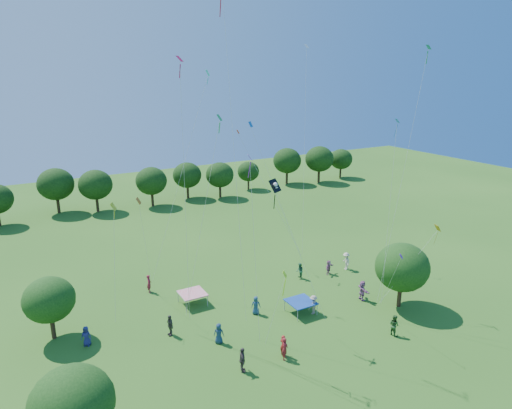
% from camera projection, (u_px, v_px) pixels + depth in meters
% --- Properties ---
extents(near_tree_west, '(4.35, 4.35, 5.53)m').
position_uv_depth(near_tree_west, '(72.00, 404.00, 23.32)').
color(near_tree_west, '#422B19').
rests_on(near_tree_west, ground).
extents(near_tree_north, '(3.86, 3.86, 5.04)m').
position_uv_depth(near_tree_north, '(49.00, 300.00, 34.56)').
color(near_tree_north, '#422B19').
rests_on(near_tree_north, ground).
extents(near_tree_east, '(4.64, 4.64, 5.82)m').
position_uv_depth(near_tree_east, '(402.00, 267.00, 39.28)').
color(near_tree_east, '#422B19').
rests_on(near_tree_east, ground).
extents(treeline, '(88.01, 8.77, 6.77)m').
position_uv_depth(treeline, '(109.00, 183.00, 67.61)').
color(treeline, '#422B19').
rests_on(treeline, ground).
extents(tent_red_stripe, '(2.20, 2.20, 1.10)m').
position_uv_depth(tent_red_stripe, '(192.00, 293.00, 40.39)').
color(tent_red_stripe, red).
rests_on(tent_red_stripe, ground).
extents(tent_blue, '(2.20, 2.20, 1.10)m').
position_uv_depth(tent_blue, '(301.00, 302.00, 38.90)').
color(tent_blue, navy).
rests_on(tent_blue, ground).
extents(crowd_person_0, '(0.91, 0.81, 1.63)m').
position_uv_depth(crowd_person_0, '(219.00, 334.00, 34.59)').
color(crowd_person_0, '#1A314D').
rests_on(crowd_person_0, ground).
extents(crowd_person_1, '(0.53, 0.69, 1.63)m').
position_uv_depth(crowd_person_1, '(283.00, 345.00, 33.11)').
color(crowd_person_1, maroon).
rests_on(crowd_person_1, ground).
extents(crowd_person_2, '(0.72, 0.92, 1.64)m').
position_uv_depth(crowd_person_2, '(300.00, 271.00, 45.41)').
color(crowd_person_2, '#26593B').
rests_on(crowd_person_2, ground).
extents(crowd_person_3, '(1.19, 0.75, 1.69)m').
position_uv_depth(crowd_person_3, '(313.00, 305.00, 38.81)').
color(crowd_person_3, '#A99487').
rests_on(crowd_person_3, ground).
extents(crowd_person_4, '(0.54, 1.05, 1.74)m').
position_uv_depth(crowd_person_4, '(170.00, 325.00, 35.64)').
color(crowd_person_4, '#453C37').
rests_on(crowd_person_4, ground).
extents(crowd_person_5, '(0.96, 1.83, 1.87)m').
position_uv_depth(crowd_person_5, '(362.00, 290.00, 41.15)').
color(crowd_person_5, '#A56099').
rests_on(crowd_person_5, ground).
extents(crowd_person_6, '(0.89, 0.76, 1.58)m').
position_uv_depth(crowd_person_6, '(86.00, 336.00, 34.29)').
color(crowd_person_6, navy).
rests_on(crowd_person_6, ground).
extents(crowd_person_7, '(0.74, 0.74, 1.72)m').
position_uv_depth(crowd_person_7, '(285.00, 349.00, 32.64)').
color(crowd_person_7, maroon).
rests_on(crowd_person_7, ground).
extents(crowd_person_8, '(0.50, 0.87, 1.71)m').
position_uv_depth(crowd_person_8, '(394.00, 325.00, 35.67)').
color(crowd_person_8, '#2A5524').
rests_on(crowd_person_8, ground).
extents(crowd_person_9, '(0.87, 1.33, 1.87)m').
position_uv_depth(crowd_person_9, '(346.00, 261.00, 47.52)').
color(crowd_person_9, beige).
rests_on(crowd_person_9, ground).
extents(crowd_person_10, '(0.78, 1.17, 1.84)m').
position_uv_depth(crowd_person_10, '(242.00, 360.00, 31.25)').
color(crowd_person_10, '#463A38').
rests_on(crowd_person_10, ground).
extents(crowd_person_11, '(1.49, 1.01, 1.50)m').
position_uv_depth(crowd_person_11, '(329.00, 267.00, 46.48)').
color(crowd_person_11, '#9B5A80').
rests_on(crowd_person_11, ground).
extents(crowd_person_12, '(0.91, 0.80, 1.63)m').
position_uv_depth(crowd_person_12, '(256.00, 305.00, 38.76)').
color(crowd_person_12, navy).
rests_on(crowd_person_12, ground).
extents(crowd_person_13, '(0.56, 0.73, 1.73)m').
position_uv_depth(crowd_person_13, '(149.00, 284.00, 42.64)').
color(crowd_person_13, maroon).
rests_on(crowd_person_13, ground).
extents(pirate_kite, '(3.64, 3.35, 10.99)m').
position_uv_depth(pirate_kite, '(276.00, 189.00, 33.61)').
color(pirate_kite, black).
extents(red_high_kite, '(0.86, 4.34, 26.22)m').
position_uv_depth(red_high_kite, '(226.00, 35.00, 32.30)').
color(red_high_kite, red).
extents(small_kite_0, '(0.63, 0.65, 19.65)m').
position_uv_depth(small_kite_0, '(182.00, 131.00, 31.68)').
color(small_kite_0, '#BC0B33').
extents(small_kite_1, '(1.59, 3.06, 8.80)m').
position_uv_depth(small_kite_1, '(141.00, 214.00, 37.77)').
color(small_kite_1, '#D3600B').
extents(small_kite_2, '(1.51, 3.16, 8.73)m').
position_uv_depth(small_kite_2, '(114.00, 220.00, 35.77)').
color(small_kite_2, '#CCC812').
extents(small_kite_3, '(3.54, 0.32, 20.57)m').
position_uv_depth(small_kite_3, '(412.00, 129.00, 35.41)').
color(small_kite_3, '#167932').
extents(small_kite_4, '(4.20, 4.20, 13.82)m').
position_uv_depth(small_kite_4, '(261.00, 151.00, 46.19)').
color(small_kite_4, '#115AB0').
extents(small_kite_5, '(2.35, 3.80, 6.10)m').
position_uv_depth(small_kite_5, '(396.00, 269.00, 33.89)').
color(small_kite_5, '#681999').
extents(small_kite_6, '(3.40, 4.95, 21.39)m').
position_uv_depth(small_kite_6, '(305.00, 109.00, 47.78)').
color(small_kite_6, silver).
extents(small_kite_7, '(6.43, 0.62, 18.79)m').
position_uv_depth(small_kite_7, '(195.00, 123.00, 40.46)').
color(small_kite_7, '#0CBBB4').
extents(small_kite_8, '(4.55, 6.01, 12.84)m').
position_uv_depth(small_kite_8, '(255.00, 165.00, 47.49)').
color(small_kite_8, red).
extents(small_kite_9, '(4.84, 1.64, 6.53)m').
position_uv_depth(small_kite_9, '(431.00, 238.00, 37.61)').
color(small_kite_9, orange).
extents(small_kite_10, '(0.91, 1.63, 6.04)m').
position_uv_depth(small_kite_10, '(282.00, 287.00, 30.27)').
color(small_kite_10, '#C9FB16').
extents(small_kite_11, '(2.20, 3.30, 15.92)m').
position_uv_depth(small_kite_11, '(211.00, 172.00, 31.57)').
color(small_kite_11, green).
extents(small_kite_12, '(0.98, 0.94, 15.20)m').
position_uv_depth(small_kite_12, '(393.00, 171.00, 35.65)').
color(small_kite_12, blue).
extents(small_kite_13, '(1.13, 0.54, 13.70)m').
position_uv_depth(small_kite_13, '(252.00, 209.00, 29.29)').
color(small_kite_13, purple).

